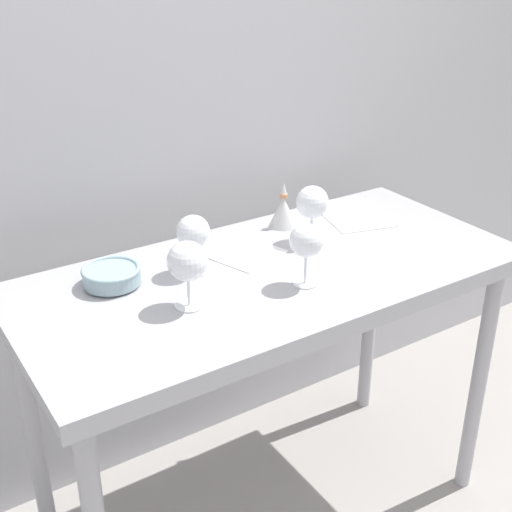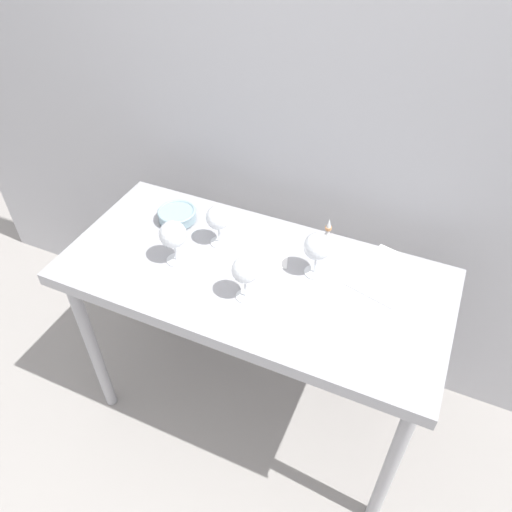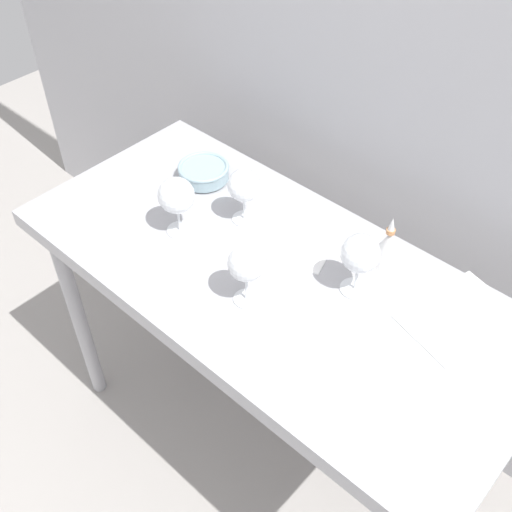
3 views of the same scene
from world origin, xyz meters
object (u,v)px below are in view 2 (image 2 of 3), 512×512
at_px(wine_glass_far_left, 218,219).
at_px(tasting_sheet_upper, 264,248).
at_px(tasting_bowl, 177,215).
at_px(tasting_sheet_lower, 386,274).
at_px(wine_glass_far_right, 317,247).
at_px(wine_glass_near_left, 173,235).
at_px(decanter_funnel, 327,239).
at_px(wine_glass_near_center, 245,271).

relative_size(wine_glass_far_left, tasting_sheet_upper, 0.78).
bearing_deg(tasting_bowl, tasting_sheet_lower, 2.21).
height_order(wine_glass_far_right, wine_glass_far_left, wine_glass_far_right).
distance_m(wine_glass_near_left, tasting_sheet_upper, 0.35).
xyz_separation_m(wine_glass_far_right, wine_glass_near_left, (-0.49, -0.15, -0.00)).
distance_m(tasting_bowl, decanter_funnel, 0.61).
bearing_deg(wine_glass_far_left, decanter_funnel, 18.85).
bearing_deg(decanter_funnel, tasting_bowl, -172.54).
bearing_deg(wine_glass_far_right, wine_glass_near_left, -163.33).
bearing_deg(decanter_funnel, wine_glass_near_left, -149.40).
xyz_separation_m(tasting_sheet_upper, decanter_funnel, (0.21, 0.09, 0.05)).
distance_m(tasting_sheet_upper, tasting_bowl, 0.39).
relative_size(wine_glass_far_right, wine_glass_far_left, 1.05).
bearing_deg(wine_glass_far_right, tasting_sheet_upper, 167.38).
relative_size(tasting_sheet_upper, tasting_sheet_lower, 0.78).
distance_m(wine_glass_far_left, tasting_sheet_upper, 0.21).
xyz_separation_m(wine_glass_near_left, tasting_sheet_upper, (0.27, 0.19, -0.12)).
relative_size(tasting_sheet_lower, decanter_funnel, 1.87).
bearing_deg(wine_glass_far_right, decanter_funnel, 91.20).
bearing_deg(tasting_sheet_lower, wine_glass_near_center, -128.99).
bearing_deg(wine_glass_near_left, wine_glass_far_right, 16.67).
height_order(wine_glass_far_right, wine_glass_near_center, wine_glass_far_right).
distance_m(wine_glass_far_right, tasting_bowl, 0.61).
bearing_deg(tasting_sheet_lower, wine_glass_far_right, -143.47).
bearing_deg(tasting_sheet_upper, wine_glass_near_left, -162.63).
height_order(wine_glass_far_left, tasting_sheet_lower, wine_glass_far_left).
xyz_separation_m(wine_glass_far_right, tasting_bowl, (-0.60, 0.06, -0.09)).
xyz_separation_m(wine_glass_near_center, wine_glass_near_left, (-0.31, 0.06, -0.00)).
distance_m(wine_glass_far_left, tasting_sheet_lower, 0.64).
distance_m(wine_glass_near_left, decanter_funnel, 0.56).
height_order(tasting_sheet_lower, decanter_funnel, decanter_funnel).
bearing_deg(wine_glass_far_right, wine_glass_far_left, 178.66).
bearing_deg(wine_glass_far_right, tasting_sheet_lower, 21.52).
distance_m(wine_glass_far_right, wine_glass_near_center, 0.27).
height_order(wine_glass_near_left, tasting_sheet_upper, wine_glass_near_left).
xyz_separation_m(wine_glass_far_left, wine_glass_near_left, (-0.10, -0.15, 0.00)).
height_order(wine_glass_far_left, decanter_funnel, wine_glass_far_left).
bearing_deg(tasting_sheet_upper, wine_glass_near_center, -99.57).
distance_m(wine_glass_far_right, tasting_sheet_lower, 0.28).
height_order(wine_glass_near_center, tasting_bowl, wine_glass_near_center).
relative_size(wine_glass_near_center, tasting_sheet_lower, 0.63).
xyz_separation_m(wine_glass_near_center, tasting_sheet_upper, (-0.04, 0.26, -0.12)).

